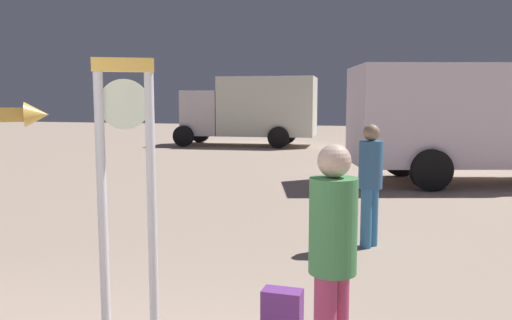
% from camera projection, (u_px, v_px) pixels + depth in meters
% --- Properties ---
extents(standing_clock, '(0.43, 0.28, 2.21)m').
position_uv_depth(standing_clock, '(126.00, 176.00, 3.79)').
color(standing_clock, silver).
rests_on(standing_clock, ground_plane).
extents(person_near_clock, '(0.31, 0.31, 1.63)m').
position_uv_depth(person_near_clock, '(333.00, 254.00, 3.27)').
color(person_near_clock, '#B73A66').
rests_on(person_near_clock, ground_plane).
extents(backpack, '(0.32, 0.21, 0.40)m').
position_uv_depth(backpack, '(282.00, 314.00, 4.07)').
color(backpack, '#70368A').
rests_on(backpack, ground_plane).
extents(person_distant, '(0.31, 0.31, 1.61)m').
position_uv_depth(person_distant, '(370.00, 179.00, 6.57)').
color(person_distant, teal).
rests_on(person_distant, ground_plane).
extents(box_truck_near, '(6.50, 4.04, 2.74)m').
position_uv_depth(box_truck_near, '(476.00, 118.00, 11.81)').
color(box_truck_near, white).
rests_on(box_truck_near, ground_plane).
extents(box_truck_far, '(6.24, 3.06, 2.99)m').
position_uv_depth(box_truck_far, '(253.00, 109.00, 22.28)').
color(box_truck_far, silver).
rests_on(box_truck_far, ground_plane).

